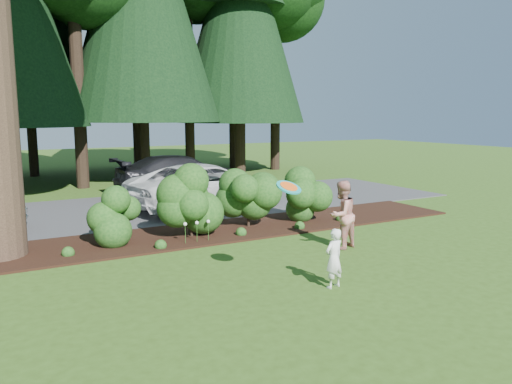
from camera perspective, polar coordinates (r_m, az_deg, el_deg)
ground at (r=10.34m, az=-0.07°, el=-8.68°), size 80.00×80.00×0.00m
mulch_bed at (r=13.17m, az=-6.94°, el=-4.79°), size 16.00×2.50×0.05m
driveway at (r=17.11m, az=-12.30°, el=-1.80°), size 22.00×6.00×0.03m
shrub_row at (r=13.21m, az=-3.73°, el=-1.23°), size 6.53×1.60×1.61m
lily_cluster at (r=12.19m, az=-6.78°, el=-3.63°), size 0.69×0.09×0.57m
car_white_suv at (r=16.60m, az=-5.54°, el=0.69°), size 5.70×3.37×1.49m
car_dark_suv at (r=19.81m, az=-8.46°, el=2.00°), size 5.28×2.27×1.52m
child at (r=9.18m, az=8.89°, el=-7.50°), size 0.44×0.33×1.10m
adult at (r=11.81m, az=9.76°, el=-2.59°), size 0.92×0.80×1.60m
frisbee at (r=8.55m, az=3.76°, el=0.56°), size 0.46×0.42×0.24m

